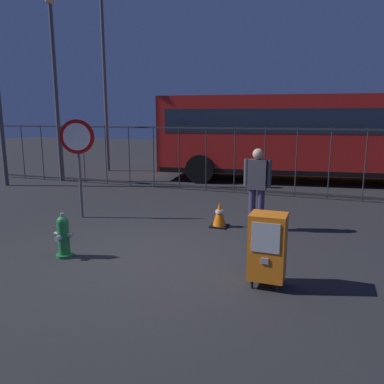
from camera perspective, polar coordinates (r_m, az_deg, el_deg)
name	(u,v)px	position (r m, az deg, el deg)	size (l,w,h in m)	color
ground_plane	(150,257)	(6.34, -6.36, -9.83)	(60.00, 60.00, 0.00)	#262628
fire_hydrant	(63,236)	(6.58, -18.89, -6.38)	(0.33, 0.32, 0.75)	#1E7238
newspaper_box_primary	(267,246)	(5.21, 11.36, -8.07)	(0.48, 0.42, 1.02)	black
stop_sign	(78,148)	(8.82, -16.90, 6.39)	(0.71, 0.31, 2.23)	#4C4F54
pedestrian	(257,184)	(7.67, 9.83, 1.13)	(0.55, 0.22, 1.67)	#382D51
traffic_cone	(219,215)	(7.95, 4.17, -3.46)	(0.36, 0.36, 0.53)	black
fence_barrier	(235,160)	(11.45, 6.46, 4.89)	(18.03, 0.04, 2.00)	#2D2D33
bus_near	(309,133)	(14.09, 17.26, 8.47)	(10.75, 3.94, 3.00)	red
bus_far	(325,129)	(18.91, 19.44, 8.93)	(10.64, 3.32, 3.00)	gold
street_light_near_left	(104,62)	(16.68, -13.20, 18.59)	(0.32, 0.32, 7.82)	#4C4F54
street_light_near_right	(55,76)	(14.42, -20.06, 16.23)	(0.32, 0.32, 6.28)	#4C4F54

